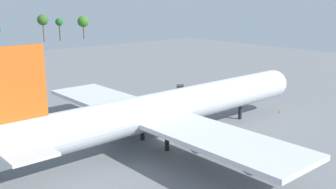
% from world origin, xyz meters
% --- Properties ---
extents(ground_plane, '(256.98, 256.98, 0.00)m').
position_xyz_m(ground_plane, '(0.00, 0.00, 0.00)').
color(ground_plane, slate).
extents(cargo_airplane, '(64.24, 53.74, 17.76)m').
position_xyz_m(cargo_airplane, '(-0.43, 0.00, 5.61)').
color(cargo_airplane, silver).
rests_on(cargo_airplane, ground_plane).
extents(pushback_tractor, '(5.06, 4.88, 2.43)m').
position_xyz_m(pushback_tractor, '(24.82, 22.01, 1.18)').
color(pushback_tractor, '#333338').
rests_on(pushback_tractor, ground_plane).
extents(safety_cone_nose, '(0.39, 0.39, 0.56)m').
position_xyz_m(safety_cone_nose, '(28.91, -2.57, 0.28)').
color(safety_cone_nose, orange).
rests_on(safety_cone_nose, ground_plane).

